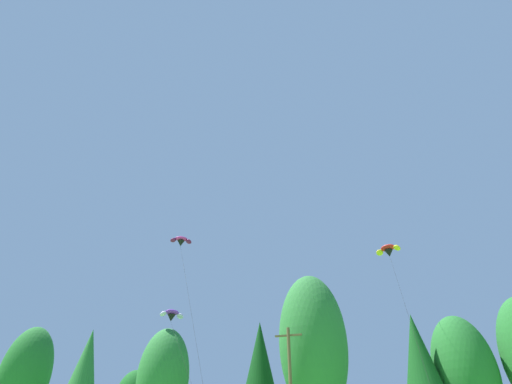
% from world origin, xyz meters
% --- Properties ---
extents(treeline_tree_a, '(5.41, 5.41, 13.37)m').
position_xyz_m(treeline_tree_a, '(-36.31, 42.44, 8.09)').
color(treeline_tree_a, '#472D19').
rests_on(treeline_tree_a, ground_plane).
extents(treeline_tree_b, '(4.46, 4.46, 13.00)m').
position_xyz_m(treeline_tree_b, '(-29.74, 44.14, 8.15)').
color(treeline_tree_b, '#472D19').
rests_on(treeline_tree_b, ground_plane).
extents(treeline_tree_d, '(4.95, 4.95, 11.66)m').
position_xyz_m(treeline_tree_d, '(-18.11, 41.61, 7.06)').
color(treeline_tree_d, '#472D19').
rests_on(treeline_tree_d, ground_plane).
extents(treeline_tree_e, '(4.41, 4.41, 12.78)m').
position_xyz_m(treeline_tree_e, '(-9.81, 46.27, 8.01)').
color(treeline_tree_e, '#472D19').
rests_on(treeline_tree_e, ground_plane).
extents(treeline_tree_f, '(5.91, 5.91, 15.24)m').
position_xyz_m(treeline_tree_f, '(-3.20, 40.95, 9.23)').
color(treeline_tree_f, '#472D19').
rests_on(treeline_tree_f, ground_plane).
extents(treeline_tree_g, '(4.02, 4.02, 11.01)m').
position_xyz_m(treeline_tree_g, '(5.21, 41.08, 6.90)').
color(treeline_tree_g, '#472D19').
rests_on(treeline_tree_g, ground_plane).
extents(treeline_tree_h, '(4.75, 4.75, 10.93)m').
position_xyz_m(treeline_tree_h, '(8.43, 42.52, 6.62)').
color(treeline_tree_h, '#472D19').
rests_on(treeline_tree_h, ground_plane).
extents(parafoil_kite_high_purple, '(12.81, 15.22, 11.96)m').
position_xyz_m(parafoil_kite_high_purple, '(-17.83, 41.38, 12.94)').
color(parafoil_kite_high_purple, purple).
extents(parafoil_kite_mid_red_yellow, '(2.60, 17.80, 16.81)m').
position_xyz_m(parafoil_kite_mid_red_yellow, '(4.58, 43.16, 17.78)').
color(parafoil_kite_mid_red_yellow, red).
extents(parafoil_kite_far_magenta, '(9.63, 9.70, 17.48)m').
position_xyz_m(parafoil_kite_far_magenta, '(-14.69, 36.24, 18.58)').
color(parafoil_kite_far_magenta, '#D12893').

